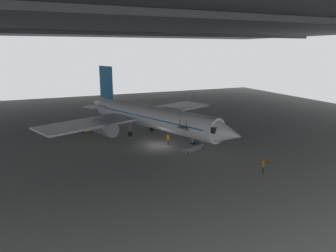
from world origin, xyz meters
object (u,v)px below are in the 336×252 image
boarding_stairs (191,145)px  crew_worker_near_nose (263,165)px  crew_worker_by_stairs (168,139)px  airplane_main (149,116)px  traffic_cone_orange (269,159)px  baggage_tug (85,128)px

boarding_stairs → crew_worker_near_nose: boarding_stairs is taller
crew_worker_near_nose → crew_worker_by_stairs: size_ratio=1.02×
airplane_main → traffic_cone_orange: 19.78m
airplane_main → crew_worker_by_stairs: 6.21m
boarding_stairs → baggage_tug: size_ratio=1.88×
boarding_stairs → traffic_cone_orange: (6.84, -8.00, -0.43)m
airplane_main → crew_worker_near_nose: bearing=-71.3°
boarding_stairs → crew_worker_near_nose: (3.66, -10.65, 0.21)m
traffic_cone_orange → baggage_tug: 30.39m
airplane_main → crew_worker_by_stairs: airplane_main is taller
boarding_stairs → traffic_cone_orange: 10.53m
boarding_stairs → crew_worker_by_stairs: boarding_stairs is taller
traffic_cone_orange → crew_worker_near_nose: bearing=-140.3°
airplane_main → baggage_tug: 11.70m
airplane_main → baggage_tug: airplane_main is taller
boarding_stairs → airplane_main: bearing=108.4°
boarding_stairs → traffic_cone_orange: boarding_stairs is taller
crew_worker_by_stairs → baggage_tug: size_ratio=0.67×
crew_worker_near_nose → airplane_main: bearing=108.7°
crew_worker_near_nose → traffic_cone_orange: 4.19m
airplane_main → crew_worker_by_stairs: size_ratio=20.28×
crew_worker_by_stairs → traffic_cone_orange: 14.33m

